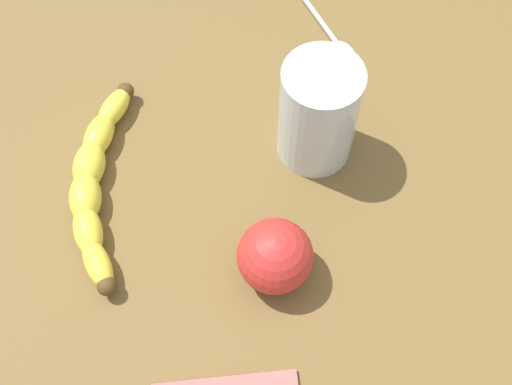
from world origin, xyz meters
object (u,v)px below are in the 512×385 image
(smoothie_glass, at_px, (320,120))
(apple_fruit, at_px, (275,256))
(teaspoon, at_px, (341,49))
(banana, at_px, (95,181))

(smoothie_glass, distance_m, apple_fruit, 0.14)
(smoothie_glass, bearing_deg, teaspoon, -125.95)
(smoothie_glass, xyz_separation_m, teaspoon, (-0.08, -0.11, -0.05))
(smoothie_glass, relative_size, teaspoon, 1.06)
(smoothie_glass, bearing_deg, apple_fruit, 50.06)
(smoothie_glass, relative_size, apple_fruit, 1.72)
(apple_fruit, height_order, teaspoon, apple_fruit)
(apple_fruit, bearing_deg, teaspoon, -127.98)
(smoothie_glass, distance_m, teaspoon, 0.15)
(banana, relative_size, teaspoon, 1.98)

